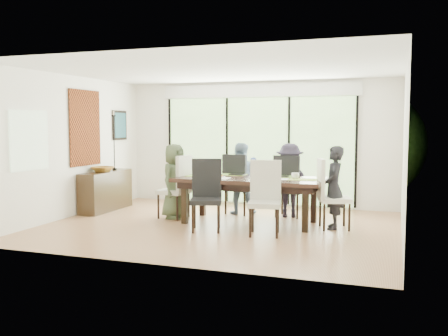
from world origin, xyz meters
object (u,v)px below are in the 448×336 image
(person_left_end, at_px, (174,181))
(bowl, at_px, (103,169))
(cup_b, at_px, (256,176))
(cup_a, at_px, (216,173))
(chair_left_end, at_px, (174,186))
(chair_near_left, at_px, (206,195))
(cup_c, at_px, (295,176))
(chair_far_right, at_px, (290,186))
(person_right_end, at_px, (334,188))
(person_far_right, at_px, (290,180))
(chair_right_end, at_px, (335,194))
(sideboard, at_px, (106,191))
(table_top, at_px, (250,180))
(chair_far_left, at_px, (240,184))
(person_far_left, at_px, (240,178))
(vase, at_px, (253,174))
(laptop, at_px, (204,176))
(chair_near_right, at_px, (265,198))

(person_left_end, relative_size, bowl, 3.30)
(cup_b, bearing_deg, cup_a, 163.61)
(chair_left_end, bearing_deg, bowl, -89.83)
(chair_left_end, relative_size, person_left_end, 0.85)
(chair_near_left, relative_size, cup_c, 8.87)
(chair_far_right, bearing_deg, cup_a, 33.08)
(person_right_end, xyz_separation_m, person_far_right, (-0.93, 0.83, 0.00))
(chair_right_end, bearing_deg, sideboard, 68.80)
(chair_far_right, xyz_separation_m, person_left_end, (-2.03, -0.85, 0.10))
(table_top, relative_size, chair_far_right, 2.18)
(chair_far_left, xyz_separation_m, chair_near_left, (-0.05, -1.72, 0.00))
(chair_far_right, height_order, person_far_left, person_far_left)
(sideboard, bearing_deg, vase, -4.50)
(chair_far_right, height_order, chair_near_left, same)
(person_right_end, height_order, laptop, person_right_end)
(chair_near_left, bearing_deg, table_top, 42.03)
(cup_a, distance_m, cup_b, 0.89)
(chair_right_end, relative_size, cup_b, 11.00)
(chair_far_left, bearing_deg, chair_right_end, 166.71)
(chair_near_right, bearing_deg, laptop, 139.73)
(person_right_end, bearing_deg, sideboard, -103.20)
(sideboard, bearing_deg, chair_far_right, 8.34)
(laptop, bearing_deg, sideboard, 160.42)
(chair_right_end, xyz_separation_m, person_far_left, (-1.95, 0.83, 0.10))
(person_left_end, relative_size, person_far_right, 1.00)
(sideboard, bearing_deg, laptop, -9.86)
(laptop, distance_m, cup_b, 1.00)
(chair_far_left, distance_m, person_right_end, 2.11)
(vase, bearing_deg, sideboard, 175.50)
(laptop, bearing_deg, chair_right_end, -7.29)
(chair_right_end, relative_size, sideboard, 0.84)
(person_left_end, bearing_deg, chair_left_end, 95.36)
(person_right_end, distance_m, bowl, 4.66)
(table_top, relative_size, cup_a, 19.35)
(person_left_end, distance_m, person_far_left, 1.32)
(person_right_end, height_order, bowl, person_right_end)
(person_far_right, relative_size, cup_b, 12.90)
(chair_right_end, xyz_separation_m, person_right_end, (-0.02, 0.00, 0.10))
(chair_far_left, height_order, cup_c, chair_far_left)
(chair_near_right, distance_m, cup_a, 1.60)
(sideboard, bearing_deg, person_far_left, 10.92)
(chair_far_right, relative_size, person_far_right, 0.85)
(chair_right_end, bearing_deg, cup_c, 64.39)
(chair_left_end, distance_m, laptop, 0.70)
(chair_right_end, distance_m, person_right_end, 0.11)
(chair_near_left, distance_m, bowl, 2.89)
(chair_far_right, height_order, person_far_right, person_far_right)
(chair_far_right, bearing_deg, person_far_left, 4.98)
(person_right_end, relative_size, person_far_left, 1.00)
(person_far_left, bearing_deg, cup_a, 57.62)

